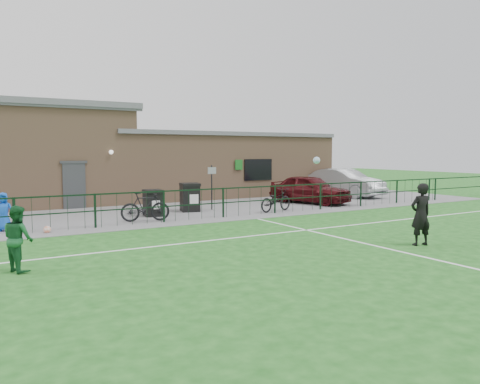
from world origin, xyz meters
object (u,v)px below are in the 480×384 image
bicycle_e (276,200)px  sign_post (212,187)px  car_maroon (310,189)px  ball_ground (47,230)px  bicycle_d (145,207)px  car_silver (344,182)px  outfield_player (18,238)px  spectator_child (3,212)px  wheelie_bin_left (153,204)px  wheelie_bin_right (190,198)px

bicycle_e → sign_post: bearing=32.0°
car_maroon → ball_ground: bearing=172.6°
bicycle_d → ball_ground: (-3.56, -0.77, -0.44)m
bicycle_d → bicycle_e: (5.87, -0.11, -0.05)m
car_silver → outfield_player: bearing=-162.6°
car_maroon → bicycle_e: 3.81m
car_silver → ball_ground: 17.44m
spectator_child → outfield_player: size_ratio=0.87×
wheelie_bin_left → car_maroon: (8.50, 0.46, 0.22)m
bicycle_e → spectator_child: size_ratio=1.48×
car_silver → wheelie_bin_right: bearing=179.9°
car_maroon → bicycle_d: bearing=172.1°
wheelie_bin_left → car_maroon: bearing=8.4°
wheelie_bin_right → spectator_child: bearing=-155.0°
car_maroon → spectator_child: (-13.97, -1.37, -0.08)m
car_silver → outfield_player: 20.32m
car_maroon → bicycle_d: car_maroon is taller
wheelie_bin_right → outfield_player: size_ratio=0.78×
wheelie_bin_left → wheelie_bin_right: wheelie_bin_right is taller
car_silver → ball_ground: car_silver is taller
sign_post → spectator_child: 8.65m
bicycle_e → outfield_player: size_ratio=1.29×
wheelie_bin_right → sign_post: (1.08, 0.01, 0.43)m
outfield_player → car_maroon: bearing=-83.8°
sign_post → car_maroon: bearing=-2.1°
wheelie_bin_right → spectator_child: 7.58m
wheelie_bin_right → outfield_player: outfield_player is taller
spectator_child → outfield_player: outfield_player is taller
sign_post → bicycle_e: sign_post is taller
car_silver → spectator_child: size_ratio=3.83×
wheelie_bin_right → bicycle_d: wheelie_bin_right is taller
car_maroon → bicycle_d: size_ratio=2.32×
car_maroon → spectator_child: bearing=167.4°
spectator_child → sign_post: bearing=24.9°
car_silver → bicycle_e: (-7.44, -3.71, -0.31)m
wheelie_bin_left → bicycle_e: size_ratio=0.52×
wheelie_bin_left → ball_ground: 4.74m
wheelie_bin_right → outfield_player: 10.56m
sign_post → spectator_child: sign_post is taller
sign_post → bicycle_e: 2.95m
bicycle_e → ball_ground: (-9.43, -0.65, -0.39)m
car_maroon → outfield_player: bearing=-171.0°
bicycle_e → wheelie_bin_left: bearing=60.9°
bicycle_e → outfield_player: outfield_player is taller
outfield_player → ball_ground: size_ratio=6.05×
wheelie_bin_left → wheelie_bin_right: (1.94, 0.65, 0.08)m
wheelie_bin_left → outfield_player: outfield_player is taller
ball_ground → wheelie_bin_left: bearing=24.8°
wheelie_bin_right → bicycle_e: size_ratio=0.61×
bicycle_d → bicycle_e: bicycle_d is taller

